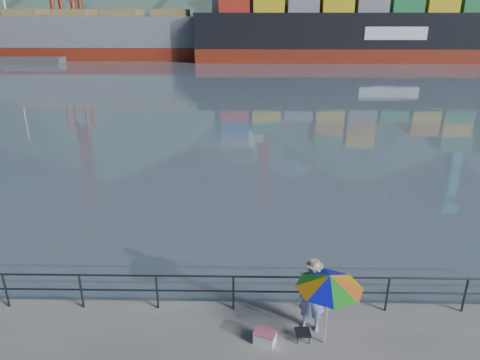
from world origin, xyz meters
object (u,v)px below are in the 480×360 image
object	(u,v)px
container_ship	(397,24)
bulk_carrier	(151,34)
beach_umbrella	(330,281)
cooler_bag	(265,338)
fisherman	(312,298)

from	to	relation	value
container_ship	bulk_carrier	bearing A→B (deg)	176.55
beach_umbrella	cooler_bag	bearing A→B (deg)	-178.94
container_ship	fisherman	bearing A→B (deg)	-108.91
fisherman	beach_umbrella	bearing A→B (deg)	-46.71
fisherman	container_ship	bearing A→B (deg)	87.39
fisherman	bulk_carrier	bearing A→B (deg)	121.12
beach_umbrella	bulk_carrier	size ratio (longest dim) A/B	0.03
fisherman	cooler_bag	xyz separation A→B (m)	(-1.15, -0.54, -0.75)
bulk_carrier	container_ship	world-z (taller)	container_ship
beach_umbrella	container_ship	distance (m)	74.10
cooler_bag	bulk_carrier	bearing A→B (deg)	124.90
fisherman	bulk_carrier	size ratio (longest dim) A/B	0.03
fisherman	cooler_bag	distance (m)	1.48
beach_umbrella	cooler_bag	xyz separation A→B (m)	(-1.41, -0.03, -1.58)
beach_umbrella	cooler_bag	world-z (taller)	beach_umbrella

